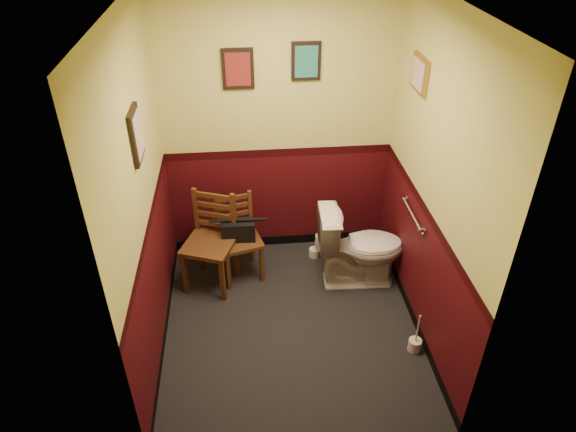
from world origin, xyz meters
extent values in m
cube|color=black|center=(0.00, 0.00, 0.00)|extent=(2.20, 2.40, 0.00)
cube|color=silver|center=(0.00, 0.00, 2.70)|extent=(2.20, 2.40, 0.00)
cube|color=#3C090F|center=(0.00, 1.20, 1.35)|extent=(2.20, 0.00, 2.70)
cube|color=#3C090F|center=(0.00, -1.20, 1.35)|extent=(2.20, 0.00, 2.70)
cube|color=#3C090F|center=(-1.10, 0.00, 1.35)|extent=(0.00, 2.40, 2.70)
cube|color=#3C090F|center=(1.10, 0.00, 1.35)|extent=(0.00, 2.40, 2.70)
cylinder|color=silver|center=(1.07, 0.25, 0.95)|extent=(0.03, 0.50, 0.03)
cylinder|color=silver|center=(1.09, 0.00, 0.95)|extent=(0.02, 0.06, 0.06)
cylinder|color=silver|center=(1.09, 0.50, 0.95)|extent=(0.02, 0.06, 0.06)
cube|color=black|center=(-0.35, 1.18, 1.95)|extent=(0.28, 0.03, 0.36)
cube|color=maroon|center=(-0.35, 1.17, 1.95)|extent=(0.22, 0.01, 0.30)
cube|color=black|center=(0.25, 1.18, 2.00)|extent=(0.26, 0.03, 0.34)
cube|color=#277E70|center=(0.25, 1.17, 2.00)|extent=(0.20, 0.01, 0.28)
cube|color=black|center=(-1.08, 0.10, 1.85)|extent=(0.03, 0.30, 0.38)
cube|color=#BCA994|center=(-1.07, 0.10, 1.85)|extent=(0.01, 0.24, 0.31)
cube|color=olive|center=(1.08, 0.60, 2.05)|extent=(0.03, 0.34, 0.28)
cube|color=#BCA994|center=(1.07, 0.60, 2.05)|extent=(0.01, 0.28, 0.22)
imported|color=white|center=(0.72, 0.54, 0.40)|extent=(0.84, 0.50, 0.81)
cylinder|color=silver|center=(1.01, -0.40, 0.06)|extent=(0.11, 0.11, 0.11)
cylinder|color=silver|center=(1.01, -0.40, 0.24)|extent=(0.01, 0.01, 0.31)
cube|color=#543219|center=(-0.71, 0.62, 0.47)|extent=(0.57, 0.57, 0.04)
cube|color=#543219|center=(-0.95, 0.51, 0.24)|extent=(0.05, 0.05, 0.47)
cube|color=#543219|center=(-0.82, 0.87, 0.24)|extent=(0.05, 0.05, 0.47)
cube|color=#543219|center=(-0.60, 0.38, 0.24)|extent=(0.05, 0.05, 0.47)
cube|color=#543219|center=(-0.47, 0.73, 0.24)|extent=(0.05, 0.05, 0.47)
cube|color=#543219|center=(-0.82, 0.87, 0.71)|extent=(0.05, 0.05, 0.47)
cube|color=#543219|center=(-0.46, 0.74, 0.71)|extent=(0.05, 0.05, 0.47)
cube|color=#543219|center=(-0.64, 0.80, 0.58)|extent=(0.34, 0.15, 0.05)
cube|color=#543219|center=(-0.64, 0.80, 0.68)|extent=(0.34, 0.15, 0.05)
cube|color=#543219|center=(-0.64, 0.80, 0.79)|extent=(0.34, 0.15, 0.05)
cube|color=#543219|center=(-0.64, 0.80, 0.89)|extent=(0.34, 0.15, 0.05)
cube|color=#543219|center=(-0.43, 0.74, 0.42)|extent=(0.48, 0.48, 0.04)
cube|color=#543219|center=(-0.54, 0.53, 0.21)|extent=(0.05, 0.05, 0.42)
cube|color=#543219|center=(-0.63, 0.86, 0.21)|extent=(0.05, 0.05, 0.42)
cube|color=#543219|center=(-0.22, 0.62, 0.21)|extent=(0.05, 0.05, 0.42)
cube|color=#543219|center=(-0.31, 0.95, 0.21)|extent=(0.05, 0.05, 0.42)
cube|color=#543219|center=(-0.63, 0.86, 0.63)|extent=(0.04, 0.04, 0.42)
cube|color=#543219|center=(-0.31, 0.95, 0.63)|extent=(0.04, 0.04, 0.42)
cube|color=#543219|center=(-0.47, 0.91, 0.52)|extent=(0.31, 0.10, 0.04)
cube|color=#543219|center=(-0.47, 0.91, 0.61)|extent=(0.31, 0.10, 0.04)
cube|color=#543219|center=(-0.47, 0.91, 0.70)|extent=(0.31, 0.10, 0.04)
cube|color=#543219|center=(-0.47, 0.91, 0.80)|extent=(0.31, 0.10, 0.04)
cube|color=black|center=(-0.43, 0.74, 0.54)|extent=(0.32, 0.17, 0.20)
cylinder|color=black|center=(-0.43, 0.74, 0.66)|extent=(0.27, 0.04, 0.03)
cylinder|color=silver|center=(0.34, 0.95, 0.05)|extent=(0.10, 0.10, 0.10)
cylinder|color=silver|center=(0.46, 0.95, 0.05)|extent=(0.10, 0.10, 0.10)
cylinder|color=silver|center=(0.40, 0.94, 0.14)|extent=(0.10, 0.10, 0.10)
cylinder|color=silver|center=(0.40, 0.92, 0.24)|extent=(0.10, 0.10, 0.10)
camera|label=1|loc=(-0.34, -3.28, 3.37)|focal=32.00mm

